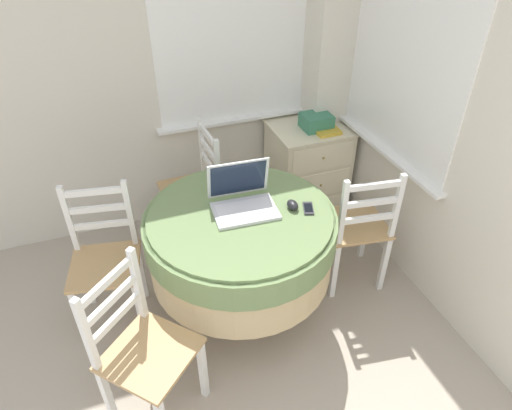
{
  "coord_description": "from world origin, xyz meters",
  "views": [
    {
      "loc": [
        0.01,
        -0.1,
        2.29
      ],
      "look_at": [
        0.77,
        1.94,
        0.69
      ],
      "focal_mm": 32.0,
      "sensor_mm": 36.0,
      "label": 1
    }
  ],
  "objects": [
    {
      "name": "corner_cabinet",
      "position": [
        1.48,
        2.67,
        0.37
      ],
      "size": [
        0.58,
        0.51,
        0.74
      ],
      "color": "beige",
      "rests_on": "ground_plane"
    },
    {
      "name": "cell_phone",
      "position": [
        0.99,
        1.7,
        0.78
      ],
      "size": [
        0.09,
        0.13,
        0.01
      ],
      "color": "#2D2D33",
      "rests_on": "round_dining_table"
    },
    {
      "name": "laptop",
      "position": [
        0.66,
        1.84,
        0.83
      ],
      "size": [
        0.37,
        0.31,
        0.25
      ],
      "color": "silver",
      "rests_on": "round_dining_table"
    },
    {
      "name": "book_on_cabinet",
      "position": [
        1.56,
        2.58,
        0.75
      ],
      "size": [
        0.18,
        0.21,
        0.02
      ],
      "color": "gold",
      "rests_on": "corner_cabinet"
    },
    {
      "name": "dining_chair_near_right_window",
      "position": [
        1.4,
        1.79,
        0.45
      ],
      "size": [
        0.45,
        0.44,
        0.91
      ],
      "color": "tan",
      "rests_on": "ground_plane"
    },
    {
      "name": "dining_chair_left_flank",
      "position": [
        -0.13,
        2.04,
        0.45
      ],
      "size": [
        0.46,
        0.45,
        0.91
      ],
      "color": "tan",
      "rests_on": "ground_plane"
    },
    {
      "name": "storage_box",
      "position": [
        1.51,
        2.64,
        0.79
      ],
      "size": [
        0.21,
        0.19,
        0.11
      ],
      "color": "#387A5B",
      "rests_on": "corner_cabinet"
    },
    {
      "name": "round_dining_table",
      "position": [
        0.62,
        1.79,
        0.59
      ],
      "size": [
        1.08,
        1.08,
        0.77
      ],
      "color": "#4C3D2D",
      "rests_on": "ground_plane"
    },
    {
      "name": "dining_chair_camera_near",
      "position": [
        -0.02,
        1.34,
        0.45
      ],
      "size": [
        0.55,
        0.55,
        0.91
      ],
      "color": "tan",
      "rests_on": "ground_plane"
    },
    {
      "name": "computer_mouse",
      "position": [
        0.91,
        1.73,
        0.79
      ],
      "size": [
        0.06,
        0.09,
        0.05
      ],
      "color": "black",
      "rests_on": "round_dining_table"
    },
    {
      "name": "corner_room_shell",
      "position": [
        1.01,
        1.84,
        1.28
      ],
      "size": [
        4.06,
        4.81,
        2.55
      ],
      "color": "beige",
      "rests_on": "ground_plane"
    },
    {
      "name": "dining_chair_near_back_window",
      "position": [
        0.54,
        2.57,
        0.45
      ],
      "size": [
        0.4,
        0.41,
        0.91
      ],
      "color": "tan",
      "rests_on": "ground_plane"
    }
  ]
}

